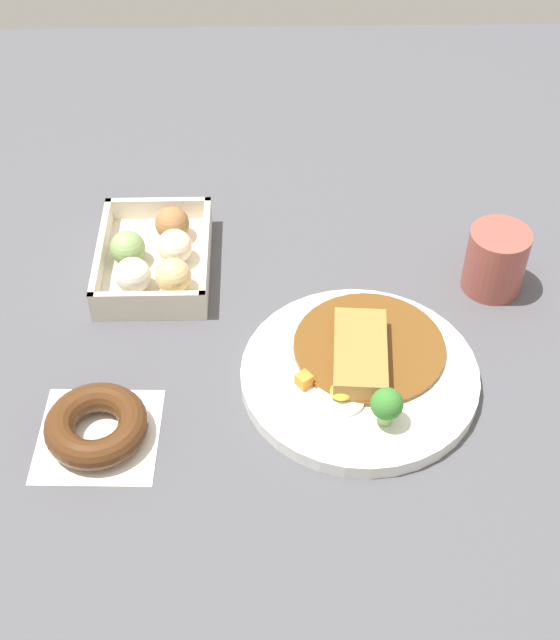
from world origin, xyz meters
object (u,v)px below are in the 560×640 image
(curry_plate, at_px, (361,372))
(coffee_mug, at_px, (496,260))
(donut_box, at_px, (155,257))
(chocolate_ring_donut, at_px, (97,426))

(curry_plate, relative_size, coffee_mug, 3.18)
(donut_box, distance_m, chocolate_ring_donut, 0.27)
(donut_box, bearing_deg, coffee_mug, -94.85)
(coffee_mug, bearing_deg, chocolate_ring_donut, 116.25)
(curry_plate, height_order, chocolate_ring_donut, curry_plate)
(chocolate_ring_donut, bearing_deg, donut_box, -9.02)
(chocolate_ring_donut, xyz_separation_m, coffee_mug, (0.23, -0.47, 0.03))
(donut_box, bearing_deg, chocolate_ring_donut, 170.98)
(coffee_mug, bearing_deg, donut_box, 85.15)
(curry_plate, xyz_separation_m, donut_box, (0.19, 0.25, 0.01))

